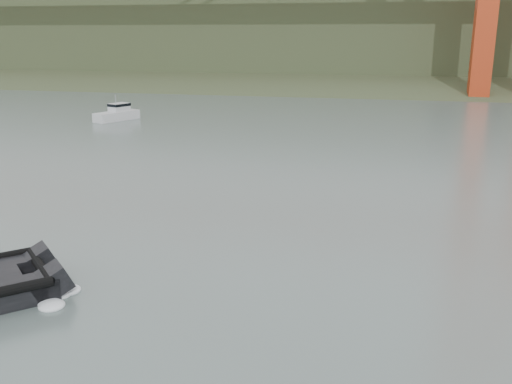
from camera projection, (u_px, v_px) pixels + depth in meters
The scene contains 3 objects.
ground at pixel (245, 299), 21.96m from camera, with size 400.00×400.00×0.00m, color #485651.
headlands at pixel (373, 45), 137.69m from camera, with size 500.00×105.36×27.12m.
motorboat at pixel (117, 114), 66.83m from camera, with size 3.90×5.87×3.07m.
Camera 1 is at (5.02, -19.40, 9.89)m, focal length 40.00 mm.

